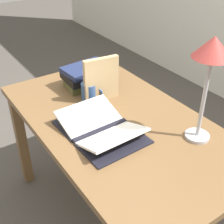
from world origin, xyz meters
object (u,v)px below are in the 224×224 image
at_px(reading_lamp, 211,57).
at_px(coffee_mug, 90,92).
at_px(book_stack_tall, 87,76).
at_px(book_standing_upright, 101,79).
at_px(open_book, 100,128).

distance_m(reading_lamp, coffee_mug, 0.72).
xyz_separation_m(book_stack_tall, reading_lamp, (0.74, 0.17, 0.34)).
distance_m(book_standing_upright, coffee_mug, 0.10).
xyz_separation_m(open_book, reading_lamp, (0.29, 0.36, 0.38)).
height_order(book_stack_tall, book_standing_upright, book_standing_upright).
distance_m(book_stack_tall, book_standing_upright, 0.20).
bearing_deg(open_book, book_standing_upright, 144.69).
distance_m(open_book, coffee_mug, 0.32).
xyz_separation_m(book_stack_tall, book_standing_upright, (0.19, -0.02, 0.06)).
xyz_separation_m(reading_lamp, coffee_mug, (-0.58, -0.24, -0.35)).
xyz_separation_m(book_standing_upright, coffee_mug, (-0.03, -0.06, -0.07)).
height_order(open_book, book_standing_upright, book_standing_upright).
bearing_deg(book_stack_tall, coffee_mug, -25.10).
height_order(book_standing_upright, reading_lamp, reading_lamp).
bearing_deg(open_book, coffee_mug, 156.71).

